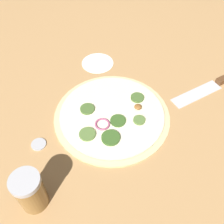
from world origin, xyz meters
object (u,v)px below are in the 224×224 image
object	(u,v)px
knife	(220,81)
loose_cap	(38,144)
spice_jar	(30,191)
pizza	(112,115)

from	to	relation	value
knife	loose_cap	world-z (taller)	knife
spice_jar	loose_cap	distance (m)	0.16
loose_cap	pizza	bearing A→B (deg)	-16.48
knife	loose_cap	distance (m)	0.58
pizza	loose_cap	world-z (taller)	pizza
pizza	loose_cap	distance (m)	0.21
pizza	spice_jar	distance (m)	0.30
spice_jar	loose_cap	size ratio (longest dim) A/B	2.72
knife	loose_cap	bearing A→B (deg)	-6.57
pizza	knife	size ratio (longest dim) A/B	1.17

